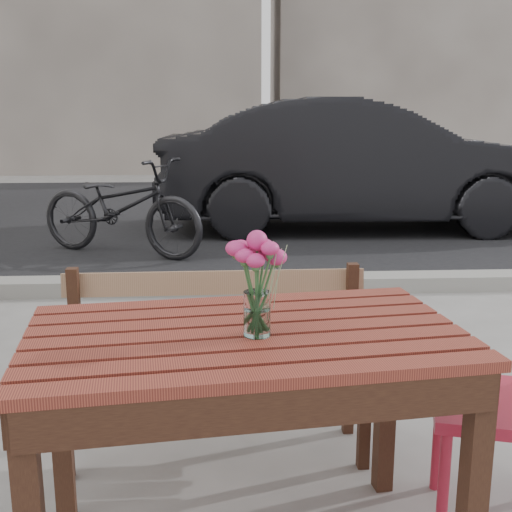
% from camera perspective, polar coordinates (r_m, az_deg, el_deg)
% --- Properties ---
extents(street, '(30.00, 8.12, 0.12)m').
position_cam_1_polar(street, '(7.04, -3.80, 1.65)').
color(street, black).
rests_on(street, ground).
extents(backdrop_buildings, '(15.50, 4.00, 8.00)m').
position_cam_1_polar(backdrop_buildings, '(16.39, -3.05, 20.54)').
color(backdrop_buildings, slate).
rests_on(backdrop_buildings, ground).
extents(main_table, '(1.33, 0.88, 0.77)m').
position_cam_1_polar(main_table, '(1.90, -0.93, -10.22)').
color(main_table, '#591E17').
rests_on(main_table, ground).
extents(main_bench, '(1.26, 0.39, 0.78)m').
position_cam_1_polar(main_bench, '(2.65, -3.60, -7.34)').
color(main_bench, '#946A4C').
rests_on(main_bench, ground).
extents(main_vase, '(0.16, 0.16, 0.30)m').
position_cam_1_polar(main_vase, '(1.76, 0.09, -1.34)').
color(main_vase, white).
rests_on(main_vase, main_table).
extents(parked_car, '(4.69, 1.75, 1.53)m').
position_cam_1_polar(parked_car, '(7.75, 8.98, 8.03)').
color(parked_car, black).
rests_on(parked_car, ground).
extents(bicycle, '(1.91, 1.38, 0.95)m').
position_cam_1_polar(bicycle, '(6.39, -11.96, 4.32)').
color(bicycle, black).
rests_on(bicycle, ground).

